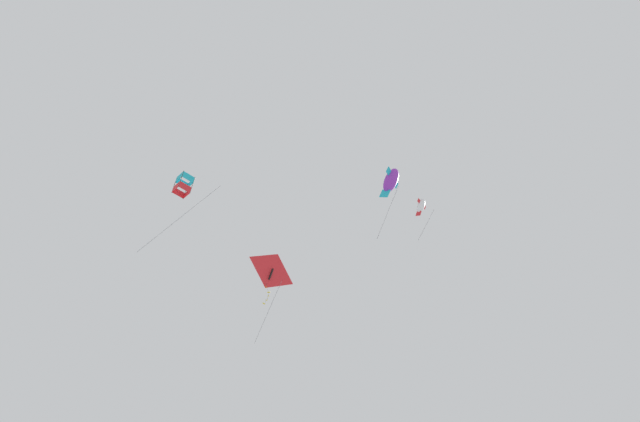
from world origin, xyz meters
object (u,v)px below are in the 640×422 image
kite_fish_near_right (391,180)px  kite_box_upper_right (183,185)px  kite_fish_far_centre (421,206)px  kite_delta_mid_left (271,271)px

kite_fish_near_right → kite_box_upper_right: size_ratio=0.78×
kite_fish_far_centre → kite_box_upper_right: bearing=143.3°
kite_fish_near_right → kite_fish_far_centre: (4.59, 1.81, 2.15)m
kite_fish_far_centre → kite_box_upper_right: 15.93m
kite_box_upper_right → kite_delta_mid_left: kite_box_upper_right is taller
kite_fish_far_centre → kite_box_upper_right: kite_fish_far_centre is taller
kite_box_upper_right → kite_delta_mid_left: size_ratio=1.23×
kite_fish_far_centre → kite_fish_near_right: bearing=-174.8°
kite_fish_near_right → kite_delta_mid_left: (-2.92, 8.47, -2.96)m
kite_delta_mid_left → kite_box_upper_right: bearing=-179.8°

